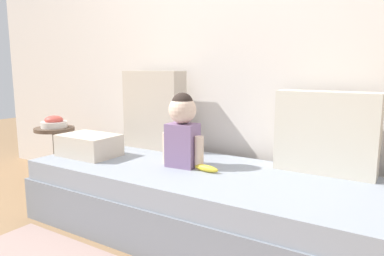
% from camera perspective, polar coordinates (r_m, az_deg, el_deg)
% --- Properties ---
extents(ground_plane, '(12.00, 12.00, 0.00)m').
position_cam_1_polar(ground_plane, '(2.32, 1.67, -16.41)').
color(ground_plane, '#93704C').
extents(back_wall, '(5.48, 0.10, 2.27)m').
position_cam_1_polar(back_wall, '(2.59, 8.31, 12.11)').
color(back_wall, silver).
rests_on(back_wall, ground).
extents(couch, '(2.28, 0.87, 0.41)m').
position_cam_1_polar(couch, '(2.24, 1.69, -11.78)').
color(couch, gray).
rests_on(couch, ground).
extents(throw_pillow_left, '(0.48, 0.16, 0.59)m').
position_cam_1_polar(throw_pillow_left, '(2.73, -6.03, 2.87)').
color(throw_pillow_left, '#C1B29E').
rests_on(throw_pillow_left, couch).
extents(throw_pillow_right, '(0.56, 0.16, 0.48)m').
position_cam_1_polar(throw_pillow_right, '(2.20, 20.53, -0.71)').
color(throw_pillow_right, beige).
rests_on(throw_pillow_right, couch).
extents(toddler, '(0.30, 0.17, 0.46)m').
position_cam_1_polar(toddler, '(2.20, -1.52, 0.01)').
color(toddler, gray).
rests_on(toddler, couch).
extents(banana, '(0.17, 0.06, 0.04)m').
position_cam_1_polar(banana, '(2.13, 2.27, -6.42)').
color(banana, yellow).
rests_on(banana, couch).
extents(folded_blanket, '(0.40, 0.28, 0.15)m').
position_cam_1_polar(folded_blanket, '(2.61, -16.04, -2.63)').
color(folded_blanket, beige).
rests_on(folded_blanket, couch).
extents(side_table, '(0.33, 0.33, 0.52)m').
position_cam_1_polar(side_table, '(3.24, -20.92, -2.15)').
color(side_table, brown).
rests_on(side_table, ground).
extents(fruit_bowl, '(0.21, 0.21, 0.10)m').
position_cam_1_polar(fruit_bowl, '(3.22, -21.10, 0.81)').
color(fruit_bowl, silver).
rests_on(fruit_bowl, side_table).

